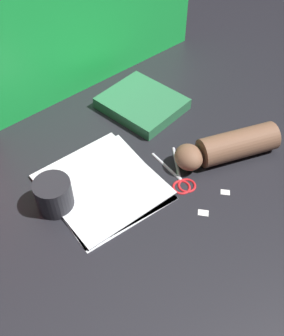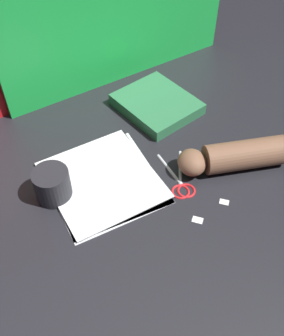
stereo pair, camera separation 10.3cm
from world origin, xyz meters
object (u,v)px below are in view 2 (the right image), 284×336
at_px(hand_forearm, 234,156).
at_px(mug, 52,185).
at_px(paper_stack, 103,181).
at_px(book_closed, 157,104).
at_px(scissors, 180,182).

xyz_separation_m(hand_forearm, mug, (-0.47, 0.14, 0.00)).
distance_m(paper_stack, mug, 0.14).
bearing_deg(book_closed, hand_forearm, -79.79).
bearing_deg(scissors, mug, 158.85).
height_order(paper_stack, book_closed, book_closed).
bearing_deg(scissors, hand_forearm, -6.32).
bearing_deg(book_closed, scissors, -108.42).
height_order(book_closed, hand_forearm, hand_forearm).
height_order(paper_stack, hand_forearm, hand_forearm).
distance_m(book_closed, mug, 0.46).
bearing_deg(hand_forearm, book_closed, 100.21).
xyz_separation_m(paper_stack, book_closed, (0.28, 0.20, 0.01)).
height_order(book_closed, scissors, book_closed).
relative_size(paper_stack, book_closed, 1.13).
bearing_deg(scissors, book_closed, 71.58).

